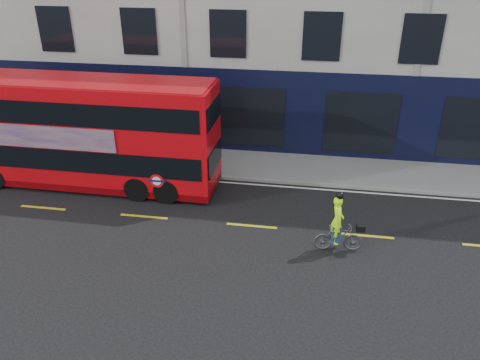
# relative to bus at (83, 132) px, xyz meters

# --- Properties ---
(ground) EXTENTS (120.00, 120.00, 0.00)m
(ground) POSITION_rel_bus_xyz_m (3.15, -3.80, -2.25)
(ground) COLOR black
(ground) RESTS_ON ground
(pavement) EXTENTS (60.00, 3.00, 0.12)m
(pavement) POSITION_rel_bus_xyz_m (3.15, 2.70, -2.19)
(pavement) COLOR gray
(pavement) RESTS_ON ground
(kerb) EXTENTS (60.00, 0.12, 0.13)m
(kerb) POSITION_rel_bus_xyz_m (3.15, 1.20, -2.18)
(kerb) COLOR gray
(kerb) RESTS_ON ground
(road_edge_line) EXTENTS (58.00, 0.10, 0.01)m
(road_edge_line) POSITION_rel_bus_xyz_m (3.15, 0.90, -2.24)
(road_edge_line) COLOR silver
(road_edge_line) RESTS_ON ground
(lane_dashes) EXTENTS (58.00, 0.12, 0.01)m
(lane_dashes) POSITION_rel_bus_xyz_m (3.15, -2.30, -2.24)
(lane_dashes) COLOR gold
(lane_dashes) RESTS_ON ground
(bus) EXTENTS (10.91, 2.61, 4.38)m
(bus) POSITION_rel_bus_xyz_m (0.00, 0.00, 0.00)
(bus) COLOR red
(bus) RESTS_ON ground
(cyclist) EXTENTS (1.61, 0.63, 2.16)m
(cyclist) POSITION_rel_bus_xyz_m (10.08, -3.30, -1.52)
(cyclist) COLOR #4F5154
(cyclist) RESTS_ON ground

